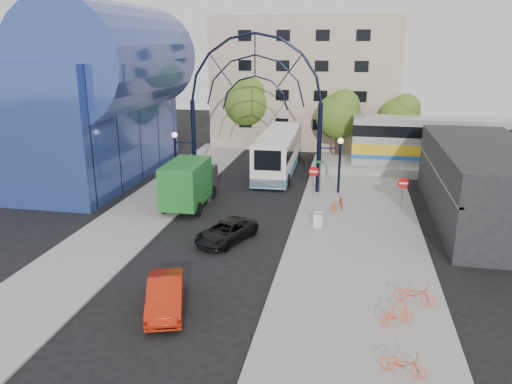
% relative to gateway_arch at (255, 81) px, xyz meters
% --- Properties ---
extents(ground, '(120.00, 120.00, 0.00)m').
position_rel_gateway_arch_xyz_m(ground, '(0.00, -14.00, -8.56)').
color(ground, black).
rests_on(ground, ground).
extents(sidewalk_east, '(8.00, 56.00, 0.12)m').
position_rel_gateway_arch_xyz_m(sidewalk_east, '(8.00, -10.00, -8.50)').
color(sidewalk_east, gray).
rests_on(sidewalk_east, ground).
extents(plaza_west, '(5.00, 50.00, 0.12)m').
position_rel_gateway_arch_xyz_m(plaza_west, '(-6.50, -8.00, -8.50)').
color(plaza_west, gray).
rests_on(plaza_west, ground).
extents(gateway_arch, '(13.64, 0.44, 12.10)m').
position_rel_gateway_arch_xyz_m(gateway_arch, '(0.00, 0.00, 0.00)').
color(gateway_arch, black).
rests_on(gateway_arch, ground).
extents(stop_sign, '(0.80, 0.07, 2.50)m').
position_rel_gateway_arch_xyz_m(stop_sign, '(4.80, -2.00, -6.56)').
color(stop_sign, slate).
rests_on(stop_sign, sidewalk_east).
extents(do_not_enter_sign, '(0.76, 0.07, 2.48)m').
position_rel_gateway_arch_xyz_m(do_not_enter_sign, '(11.00, -4.00, -6.58)').
color(do_not_enter_sign, slate).
rests_on(do_not_enter_sign, sidewalk_east).
extents(street_name_sign, '(0.70, 0.70, 2.80)m').
position_rel_gateway_arch_xyz_m(street_name_sign, '(5.20, -1.40, -6.43)').
color(street_name_sign, slate).
rests_on(street_name_sign, sidewalk_east).
extents(sandwich_board, '(0.55, 0.61, 0.99)m').
position_rel_gateway_arch_xyz_m(sandwich_board, '(5.60, -8.02, -7.81)').
color(sandwich_board, white).
rests_on(sandwich_board, sidewalk_east).
extents(transit_hall, '(16.50, 18.00, 14.50)m').
position_rel_gateway_arch_xyz_m(transit_hall, '(-15.30, 1.00, -1.86)').
color(transit_hall, '#2F4592').
rests_on(transit_hall, ground).
extents(commercial_block_east, '(6.00, 16.00, 5.00)m').
position_rel_gateway_arch_xyz_m(commercial_block_east, '(16.00, -4.00, -6.06)').
color(commercial_block_east, black).
rests_on(commercial_block_east, ground).
extents(apartment_block, '(20.00, 12.10, 14.00)m').
position_rel_gateway_arch_xyz_m(apartment_block, '(2.00, 20.97, -1.55)').
color(apartment_block, tan).
rests_on(apartment_block, ground).
extents(train_platform, '(32.00, 5.00, 0.80)m').
position_rel_gateway_arch_xyz_m(train_platform, '(20.00, 8.00, -8.16)').
color(train_platform, gray).
rests_on(train_platform, ground).
extents(train_car, '(25.10, 3.05, 4.20)m').
position_rel_gateway_arch_xyz_m(train_car, '(20.00, 8.00, -5.66)').
color(train_car, '#B7B7BC').
rests_on(train_car, train_platform).
extents(tree_north_a, '(4.48, 4.48, 7.00)m').
position_rel_gateway_arch_xyz_m(tree_north_a, '(6.12, 11.93, -3.95)').
color(tree_north_a, '#382314').
rests_on(tree_north_a, ground).
extents(tree_north_b, '(5.12, 5.12, 8.00)m').
position_rel_gateway_arch_xyz_m(tree_north_b, '(-3.88, 15.93, -3.29)').
color(tree_north_b, '#382314').
rests_on(tree_north_b, ground).
extents(tree_north_c, '(4.16, 4.16, 6.50)m').
position_rel_gateway_arch_xyz_m(tree_north_c, '(12.12, 13.93, -4.28)').
color(tree_north_c, '#382314').
rests_on(tree_north_c, ground).
extents(city_bus, '(3.24, 13.11, 3.58)m').
position_rel_gateway_arch_xyz_m(city_bus, '(1.01, 5.96, -6.68)').
color(city_bus, white).
rests_on(city_bus, ground).
extents(green_truck, '(2.72, 6.78, 3.40)m').
position_rel_gateway_arch_xyz_m(green_truck, '(-3.79, -4.89, -6.86)').
color(green_truck, black).
rests_on(green_truck, ground).
extents(black_suv, '(3.54, 4.87, 1.23)m').
position_rel_gateway_arch_xyz_m(black_suv, '(0.42, -11.00, -7.94)').
color(black_suv, black).
rests_on(black_suv, ground).
extents(red_sedan, '(2.76, 4.58, 1.42)m').
position_rel_gateway_arch_xyz_m(red_sedan, '(-0.27, -19.18, -7.84)').
color(red_sedan, '#B41F0B').
rests_on(red_sedan, ground).
extents(bike_near_a, '(0.64, 1.58, 0.81)m').
position_rel_gateway_arch_xyz_m(bike_near_a, '(6.48, -4.65, -8.03)').
color(bike_near_a, orange).
rests_on(bike_near_a, sidewalk_east).
extents(bike_near_b, '(0.65, 1.57, 0.92)m').
position_rel_gateway_arch_xyz_m(bike_near_b, '(6.92, -3.57, -7.98)').
color(bike_near_b, red).
rests_on(bike_near_b, sidewalk_east).
extents(bike_far_a, '(1.89, 1.01, 0.95)m').
position_rel_gateway_arch_xyz_m(bike_far_a, '(10.54, -16.74, -7.96)').
color(bike_far_a, '#F94E31').
rests_on(bike_far_a, sidewalk_east).
extents(bike_far_b, '(1.52, 0.95, 0.89)m').
position_rel_gateway_arch_xyz_m(bike_far_b, '(9.66, -18.65, -7.99)').
color(bike_far_b, '#F05530').
rests_on(bike_far_b, sidewalk_east).
extents(bike_far_c, '(1.70, 0.94, 0.85)m').
position_rel_gateway_arch_xyz_m(bike_far_c, '(9.62, -22.00, -8.01)').
color(bike_far_c, '#E1522D').
rests_on(bike_far_c, sidewalk_east).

